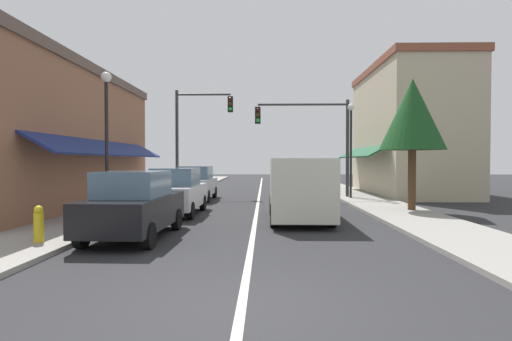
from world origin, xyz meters
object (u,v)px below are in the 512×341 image
(parked_car_second_left, at_px, (176,191))
(van_in_lane, at_px, (299,187))
(parked_car_nearest_left, at_px, (134,205))
(street_lamp_right_mid, at_px, (351,136))
(tree_right_near, at_px, (412,115))
(fire_hydrant, at_px, (39,224))
(traffic_signal_left_corner, at_px, (195,126))
(parked_car_third_left, at_px, (196,183))
(street_lamp_left_near, at_px, (107,121))
(traffic_signal_mast_arm, at_px, (314,131))

(parked_car_second_left, relative_size, van_in_lane, 0.79)
(parked_car_nearest_left, distance_m, van_in_lane, 5.80)
(parked_car_second_left, distance_m, street_lamp_right_mid, 10.21)
(tree_right_near, bearing_deg, fire_hydrant, -148.61)
(parked_car_nearest_left, xyz_separation_m, tree_right_near, (9.21, 5.58, 2.96))
(parked_car_nearest_left, bearing_deg, traffic_signal_left_corner, 94.17)
(parked_car_nearest_left, relative_size, tree_right_near, 0.79)
(parked_car_third_left, bearing_deg, street_lamp_left_near, -103.88)
(parked_car_third_left, height_order, traffic_signal_mast_arm, traffic_signal_mast_arm)
(van_in_lane, relative_size, fire_hydrant, 5.97)
(tree_right_near, height_order, fire_hydrant, tree_right_near)
(van_in_lane, distance_m, traffic_signal_left_corner, 11.47)
(van_in_lane, xyz_separation_m, tree_right_near, (4.60, 2.06, 2.69))
(parked_car_third_left, bearing_deg, traffic_signal_mast_arm, 9.27)
(parked_car_third_left, height_order, street_lamp_right_mid, street_lamp_right_mid)
(traffic_signal_mast_arm, distance_m, tree_right_near, 6.85)
(parked_car_third_left, xyz_separation_m, fire_hydrant, (-1.74, -11.91, -0.33))
(van_in_lane, xyz_separation_m, street_lamp_right_mid, (3.31, 7.40, 2.21))
(parked_car_nearest_left, distance_m, parked_car_second_left, 4.87)
(parked_car_second_left, height_order, parked_car_third_left, same)
(street_lamp_right_mid, bearing_deg, traffic_signal_mast_arm, 157.14)
(traffic_signal_mast_arm, bearing_deg, traffic_signal_left_corner, 166.59)
(tree_right_near, bearing_deg, traffic_signal_left_corner, 141.96)
(street_lamp_left_near, relative_size, fire_hydrant, 5.87)
(van_in_lane, xyz_separation_m, traffic_signal_left_corner, (-5.26, 9.77, 2.91))
(parked_car_third_left, bearing_deg, parked_car_nearest_left, -88.66)
(parked_car_nearest_left, distance_m, traffic_signal_mast_arm, 13.47)
(street_lamp_left_near, distance_m, street_lamp_right_mid, 12.45)
(parked_car_second_left, xyz_separation_m, van_in_lane, (4.54, -1.35, 0.27))
(van_in_lane, height_order, tree_right_near, tree_right_near)
(van_in_lane, distance_m, street_lamp_right_mid, 8.40)
(van_in_lane, relative_size, traffic_signal_left_corner, 0.84)
(van_in_lane, distance_m, traffic_signal_mast_arm, 8.67)
(van_in_lane, height_order, fire_hydrant, van_in_lane)
(van_in_lane, height_order, traffic_signal_mast_arm, traffic_signal_mast_arm)
(parked_car_third_left, height_order, tree_right_near, tree_right_near)
(traffic_signal_mast_arm, distance_m, street_lamp_left_near, 11.59)
(van_in_lane, relative_size, street_lamp_left_near, 1.02)
(van_in_lane, distance_m, fire_hydrant, 8.05)
(traffic_signal_mast_arm, relative_size, street_lamp_left_near, 1.05)
(street_lamp_right_mid, height_order, tree_right_near, tree_right_near)
(van_in_lane, relative_size, tree_right_near, 0.99)
(street_lamp_right_mid, bearing_deg, fire_hydrant, -129.02)
(tree_right_near, bearing_deg, van_in_lane, -155.81)
(parked_car_second_left, xyz_separation_m, street_lamp_left_near, (-2.10, -1.45, 2.53))
(traffic_signal_left_corner, bearing_deg, tree_right_near, -38.04)
(street_lamp_right_mid, bearing_deg, van_in_lane, -114.09)
(parked_car_third_left, bearing_deg, street_lamp_right_mid, 1.90)
(tree_right_near, xyz_separation_m, fire_hydrant, (-11.10, -6.77, -3.29))
(traffic_signal_mast_arm, bearing_deg, parked_car_nearest_left, -117.56)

